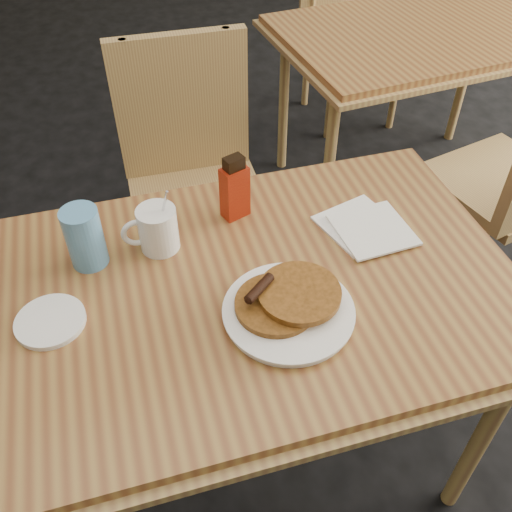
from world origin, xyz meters
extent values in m
plane|color=black|center=(0.00, 0.00, 0.00)|extent=(10.00, 10.00, 0.00)
cube|color=olive|center=(0.07, 0.06, 0.73)|extent=(1.15, 0.77, 0.04)
cube|color=tan|center=(0.07, 0.06, 0.71)|extent=(1.19, 0.81, 0.02)
cylinder|color=tan|center=(0.56, 0.36, 0.35)|extent=(0.04, 0.04, 0.71)
cube|color=olive|center=(1.07, 1.20, 0.73)|extent=(1.17, 0.84, 0.04)
cube|color=tan|center=(1.07, 1.20, 0.71)|extent=(1.21, 0.88, 0.02)
cylinder|color=tan|center=(0.60, 0.92, 0.35)|extent=(0.04, 0.04, 0.71)
cylinder|color=tan|center=(1.54, 1.49, 0.35)|extent=(0.04, 0.04, 0.71)
cube|color=tan|center=(0.06, 0.71, 0.47)|extent=(0.44, 0.44, 0.04)
cube|color=tan|center=(0.06, 0.91, 0.72)|extent=(0.44, 0.05, 0.48)
cylinder|color=tan|center=(-0.12, 0.54, 0.22)|extent=(0.04, 0.04, 0.44)
cylinder|color=tan|center=(0.23, 0.89, 0.22)|extent=(0.04, 0.04, 0.44)
cube|color=tan|center=(1.10, 1.86, 0.48)|extent=(0.50, 0.50, 0.04)
cylinder|color=tan|center=(0.92, 1.67, 0.23)|extent=(0.04, 0.04, 0.46)
cylinder|color=tan|center=(1.28, 2.04, 0.23)|extent=(0.04, 0.04, 0.46)
cube|color=tan|center=(1.09, 0.54, 0.47)|extent=(0.53, 0.53, 0.04)
cylinder|color=tan|center=(0.92, 0.36, 0.22)|extent=(0.04, 0.04, 0.44)
cylinder|color=tan|center=(1.27, 0.72, 0.22)|extent=(0.04, 0.04, 0.44)
cylinder|color=white|center=(0.11, -0.05, 0.76)|extent=(0.26, 0.26, 0.02)
cylinder|color=white|center=(0.11, -0.05, 0.77)|extent=(0.27, 0.27, 0.01)
cylinder|color=#91541E|center=(0.08, -0.04, 0.78)|extent=(0.17, 0.17, 0.01)
cylinder|color=#91541E|center=(0.13, -0.03, 0.79)|extent=(0.17, 0.17, 0.01)
cylinder|color=black|center=(0.05, -0.01, 0.81)|extent=(0.07, 0.07, 0.02)
cylinder|color=white|center=(-0.12, 0.23, 0.80)|extent=(0.09, 0.09, 0.11)
torus|color=white|center=(-0.16, 0.23, 0.80)|extent=(0.07, 0.01, 0.07)
cylinder|color=black|center=(-0.12, 0.23, 0.85)|extent=(0.08, 0.08, 0.01)
cylinder|color=silver|center=(-0.10, 0.23, 0.84)|extent=(0.04, 0.04, 0.16)
cube|color=maroon|center=(0.08, 0.30, 0.82)|extent=(0.07, 0.06, 0.14)
cube|color=black|center=(0.08, 0.30, 0.90)|extent=(0.05, 0.04, 0.03)
cube|color=white|center=(0.36, 0.17, 0.75)|extent=(0.21, 0.21, 0.01)
cube|color=white|center=(0.38, 0.14, 0.76)|extent=(0.18, 0.18, 0.01)
cylinder|color=#5898CE|center=(-0.28, 0.22, 0.82)|extent=(0.10, 0.10, 0.14)
cylinder|color=white|center=(-0.37, 0.06, 0.76)|extent=(0.15, 0.15, 0.01)
camera|label=1|loc=(-0.17, -0.77, 1.66)|focal=40.00mm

